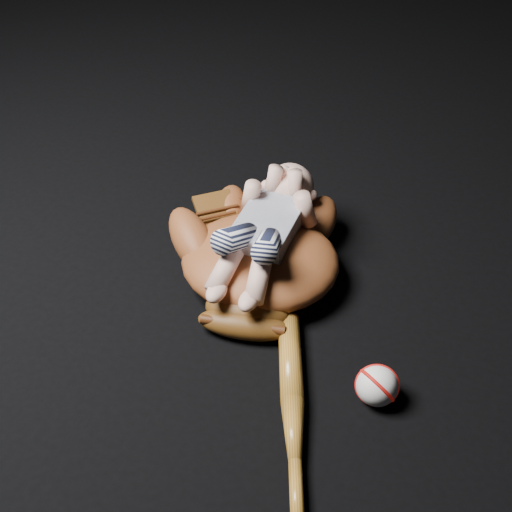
% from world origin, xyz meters
% --- Properties ---
extents(baseball_glove, '(0.45, 0.49, 0.14)m').
position_xyz_m(baseball_glove, '(-0.03, 0.17, 0.07)').
color(baseball_glove, brown).
rests_on(baseball_glove, ground).
extents(newborn_baby, '(0.18, 0.38, 0.15)m').
position_xyz_m(newborn_baby, '(-0.03, 0.17, 0.13)').
color(newborn_baby, tan).
rests_on(newborn_baby, baseball_glove).
extents(baseball_bat, '(0.19, 0.41, 0.04)m').
position_xyz_m(baseball_bat, '(0.14, -0.13, 0.02)').
color(baseball_bat, '#915D1C').
rests_on(baseball_bat, ground).
extents(baseball, '(0.08, 0.08, 0.07)m').
position_xyz_m(baseball, '(0.25, -0.04, 0.03)').
color(baseball, silver).
rests_on(baseball, ground).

